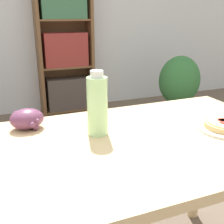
% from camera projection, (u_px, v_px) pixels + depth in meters
% --- Properties ---
extents(wall_back, '(8.00, 0.05, 2.60)m').
position_uv_depth(wall_back, '(26.00, 0.00, 3.14)').
color(wall_back, silver).
rests_on(wall_back, ground_plane).
extents(dining_table, '(1.36, 0.73, 0.74)m').
position_uv_depth(dining_table, '(120.00, 167.00, 1.03)').
color(dining_table, '#D1B27F').
rests_on(dining_table, ground_plane).
extents(grape_bunch, '(0.13, 0.11, 0.08)m').
position_uv_depth(grape_bunch, '(27.00, 119.00, 1.10)').
color(grape_bunch, '#6B3856').
rests_on(grape_bunch, dining_table).
extents(drink_bottle, '(0.08, 0.08, 0.24)m').
position_uv_depth(drink_bottle, '(97.00, 105.00, 1.03)').
color(drink_bottle, '#B7EAA3').
rests_on(drink_bottle, dining_table).
extents(bookshelf, '(0.65, 0.27, 1.65)m').
position_uv_depth(bookshelf, '(65.00, 48.00, 3.31)').
color(bookshelf, brown).
rests_on(bookshelf, ground_plane).
extents(potted_plant_floor, '(0.50, 0.43, 0.70)m').
position_uv_depth(potted_plant_floor, '(179.00, 83.00, 3.33)').
color(potted_plant_floor, '#70665B').
rests_on(potted_plant_floor, ground_plane).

